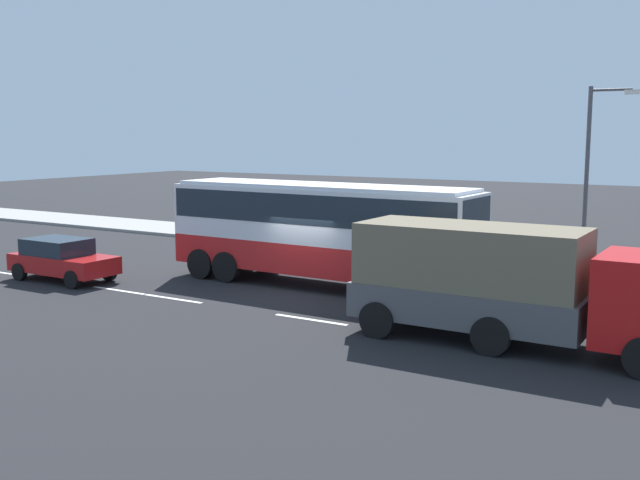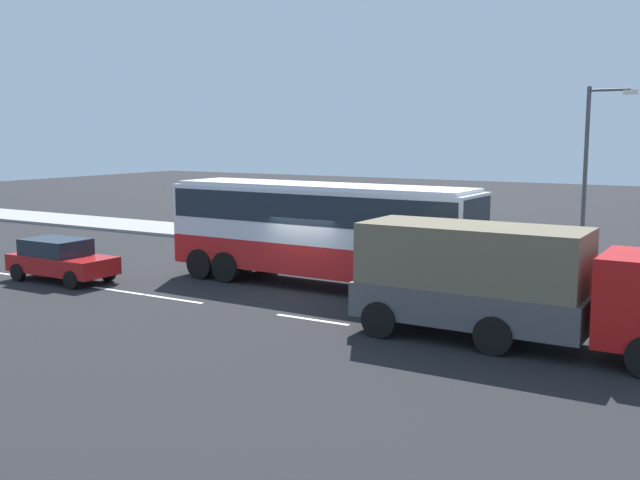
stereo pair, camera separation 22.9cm
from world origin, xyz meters
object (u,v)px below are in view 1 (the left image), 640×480
Objects in this scene: car_red_compact at (62,259)px; street_lamp at (592,166)px; coach_bus at (320,223)px; pedestrian_near_curb at (485,231)px; cargo_truck at (509,282)px; pedestrian_at_crossing at (370,225)px.

street_lamp reaches higher than car_red_compact.
pedestrian_near_curb is at bearing 73.29° from coach_bus.
cargo_truck is 11.17m from street_lamp.
coach_bus is 6.97× the size of pedestrian_at_crossing.
coach_bus is at bearing 154.29° from cargo_truck.
pedestrian_near_curb is at bearing 48.01° from car_red_compact.
coach_bus is 10.53m from street_lamp.
pedestrian_near_curb is 5.71m from street_lamp.
pedestrian_at_crossing is at bearing 129.98° from cargo_truck.
car_red_compact is 2.52× the size of pedestrian_at_crossing.
car_red_compact is at bearing -145.21° from street_lamp.
street_lamp reaches higher than coach_bus.
street_lamp is (4.59, -1.67, 2.95)m from pedestrian_near_curb.
coach_bus is 9.35m from pedestrian_near_curb.
coach_bus is 2.77× the size of car_red_compact.
pedestrian_at_crossing is (6.08, 12.43, 0.29)m from car_red_compact.
pedestrian_near_curb is (11.44, 12.81, 0.35)m from car_red_compact.
coach_bus reaches higher than car_red_compact.
cargo_truck is at bearing -88.37° from street_lamp.
cargo_truck is 16.36m from car_red_compact.
cargo_truck is 15.94m from pedestrian_at_crossing.
coach_bus is at bearing -136.24° from street_lamp.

